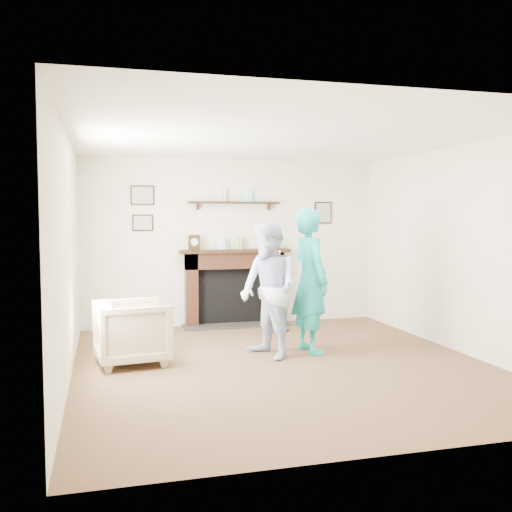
% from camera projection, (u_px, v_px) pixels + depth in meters
% --- Properties ---
extents(ground, '(5.00, 5.00, 0.00)m').
position_uv_depth(ground, '(283.00, 364.00, 6.34)').
color(ground, brown).
rests_on(ground, ground).
extents(room_shell, '(4.54, 5.02, 2.52)m').
position_uv_depth(room_shell, '(266.00, 218.00, 6.89)').
color(room_shell, beige).
rests_on(room_shell, ground).
extents(armchair, '(0.87, 0.85, 0.71)m').
position_uv_depth(armchair, '(133.00, 363.00, 6.38)').
color(armchair, '#BFA88E').
rests_on(armchair, ground).
extents(man, '(0.81, 0.92, 1.59)m').
position_uv_depth(man, '(269.00, 358.00, 6.64)').
color(man, '#A8B8D2').
rests_on(man, ground).
extents(woman, '(0.51, 0.69, 1.74)m').
position_uv_depth(woman, '(310.00, 352.00, 6.92)').
color(woman, '#1EACAA').
rests_on(woman, ground).
extents(pedestal_table, '(0.36, 0.36, 1.16)m').
position_uv_depth(pedestal_table, '(280.00, 282.00, 8.16)').
color(pedestal_table, black).
rests_on(pedestal_table, ground).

